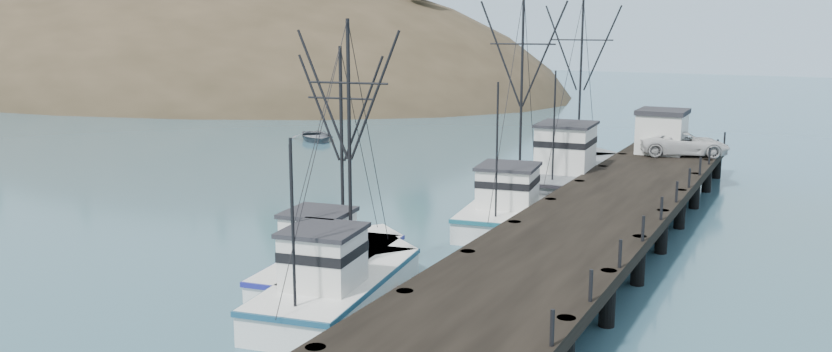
{
  "coord_description": "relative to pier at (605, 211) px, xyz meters",
  "views": [
    {
      "loc": [
        22.66,
        -20.48,
        10.29
      ],
      "look_at": [
        4.24,
        15.94,
        2.5
      ],
      "focal_mm": 35.0,
      "sensor_mm": 36.0,
      "label": 1
    }
  ],
  "objects": [
    {
      "name": "headland",
      "position": [
        -88.95,
        62.61,
        -6.24
      ],
      "size": [
        134.8,
        78.0,
        51.0
      ],
      "color": "#382D1E",
      "rests_on": "ground"
    },
    {
      "name": "trawler_mid",
      "position": [
        -8.18,
        -10.36,
        -0.87
      ],
      "size": [
        4.16,
        9.62,
        9.71
      ],
      "color": "white",
      "rests_on": "ground"
    },
    {
      "name": "pier_shed",
      "position": [
        -0.49,
        16.49,
        1.73
      ],
      "size": [
        3.0,
        3.2,
        2.8
      ],
      "color": "silver",
      "rests_on": "pier"
    },
    {
      "name": "moored_sailboats",
      "position": [
        -49.29,
        45.0,
        -1.36
      ],
      "size": [
        21.44,
        14.05,
        6.35
      ],
      "color": "white",
      "rests_on": "ground"
    },
    {
      "name": "trawler_far",
      "position": [
        -5.32,
        2.53,
        -0.87
      ],
      "size": [
        5.21,
        12.05,
        12.15
      ],
      "color": "white",
      "rests_on": "ground"
    },
    {
      "name": "distant_ridge_far",
      "position": [
        -54.0,
        169.0,
        -1.69
      ],
      "size": [
        180.0,
        25.0,
        18.0
      ],
      "primitive_type": "cube",
      "color": "silver",
      "rests_on": "ground"
    },
    {
      "name": "trawler_near",
      "position": [
        -6.61,
        -12.37,
        -0.87
      ],
      "size": [
        4.7,
        10.58,
        10.75
      ],
      "color": "white",
      "rests_on": "ground"
    },
    {
      "name": "ground",
      "position": [
        -14.0,
        -16.0,
        -1.69
      ],
      "size": [
        400.0,
        400.0,
        0.0
      ],
      "primitive_type": "plane",
      "color": "#325A6F",
      "rests_on": "ground"
    },
    {
      "name": "pickup_truck",
      "position": [
        0.96,
        16.1,
        1.07
      ],
      "size": [
        5.99,
        4.21,
        1.52
      ],
      "primitive_type": "imported",
      "rotation": [
        0.0,
        0.0,
        1.91
      ],
      "color": "silver",
      "rests_on": "pier"
    },
    {
      "name": "pier",
      "position": [
        0.0,
        0.0,
        0.0
      ],
      "size": [
        6.0,
        44.0,
        2.0
      ],
      "color": "black",
      "rests_on": "ground"
    },
    {
      "name": "motorboat",
      "position": [
        -31.05,
        22.52,
        -1.69
      ],
      "size": [
        6.46,
        6.48,
        1.11
      ],
      "primitive_type": "imported",
      "rotation": [
        0.0,
        0.0,
        0.78
      ],
      "color": "slate",
      "rests_on": "ground"
    },
    {
      "name": "work_vessel",
      "position": [
        -4.52,
        10.35,
        -0.46
      ],
      "size": [
        4.94,
        14.15,
        12.02
      ],
      "color": "slate",
      "rests_on": "ground"
    },
    {
      "name": "distant_ridge",
      "position": [
        -4.0,
        154.0,
        -1.69
      ],
      "size": [
        360.0,
        40.0,
        26.0
      ],
      "primitive_type": "cube",
      "color": "#9EB2C6",
      "rests_on": "ground"
    }
  ]
}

